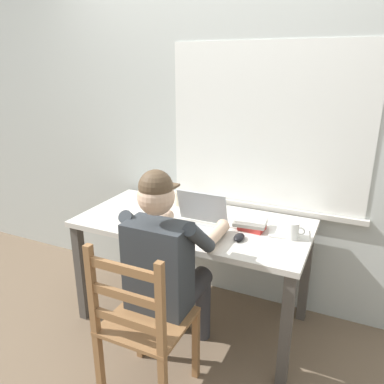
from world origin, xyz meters
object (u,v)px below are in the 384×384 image
Objects in this scene: wooden_chair at (143,325)px; computer_mouse at (239,237)px; coffee_mug_dark at (148,193)px; desk at (193,234)px; laptop at (196,222)px; book_stack_main at (251,223)px; coffee_mug_spare at (293,231)px; seated_person at (168,262)px; coffee_mug_white at (180,198)px.

wooden_chair is 0.73m from computer_mouse.
desk is at bearing -25.68° from coffee_mug_dark.
laptop reaches higher than wooden_chair.
coffee_mug_dark reaches higher than book_stack_main.
book_stack_main is (0.88, -0.20, -0.01)m from coffee_mug_dark.
computer_mouse is at bearing -23.76° from coffee_mug_dark.
laptop is 2.69× the size of coffee_mug_dark.
coffee_mug_dark reaches higher than computer_mouse.
coffee_mug_spare reaches higher than book_stack_main.
coffee_mug_spare is 0.53× the size of book_stack_main.
coffee_mug_dark is (-0.55, 0.68, 0.11)m from seated_person.
seated_person is 0.60m from book_stack_main.
book_stack_main is at bearing 173.90° from coffee_mug_spare.
seated_person is at bearing -142.32° from coffee_mug_spare.
seated_person is at bearing -51.44° from coffee_mug_dark.
wooden_chair is at bearing -117.89° from computer_mouse.
desk is at bearing -174.49° from book_stack_main.
desk is 0.21m from laptop.
laptop reaches higher than desk.
coffee_mug_spare reaches higher than desk.
coffee_mug_white is 0.89m from coffee_mug_spare.
coffee_mug_white is (-0.58, 0.38, 0.03)m from computer_mouse.
desk is at bearing 158.92° from computer_mouse.
seated_person is 0.74m from coffee_mug_white.
computer_mouse is at bearing 62.11° from wooden_chair.
computer_mouse is 0.32m from coffee_mug_spare.
computer_mouse is (0.36, -0.14, 0.11)m from desk.
computer_mouse is (0.31, 0.31, 0.08)m from seated_person.
wooden_chair is 7.74× the size of coffee_mug_white.
coffee_mug_white is 0.63m from book_stack_main.
coffee_mug_white is 0.58× the size of book_stack_main.
desk is 0.76m from wooden_chair.
computer_mouse is at bearing -21.08° from desk.
seated_person reaches higher than desk.
coffee_mug_spare is at bearing 51.27° from wooden_chair.
coffee_mug_dark is at bearing 179.53° from coffee_mug_white.
wooden_chair is 0.70m from laptop.
coffee_mug_dark is 1.16m from coffee_mug_spare.
book_stack_main reaches higher than computer_mouse.
book_stack_main is at bearing 83.84° from computer_mouse.
desk is 0.41m from book_stack_main.
seated_person is 0.76m from coffee_mug_spare.
laptop is 3.30× the size of computer_mouse.
desk is at bearing -179.19° from coffee_mug_spare.
computer_mouse is at bearing -96.16° from book_stack_main.
coffee_mug_spare is (0.86, -0.23, 0.00)m from coffee_mug_white.
desk is 12.41× the size of coffee_mug_white.
laptop is (0.08, -0.12, 0.15)m from desk.
coffee_mug_dark is (-0.86, 0.38, 0.03)m from computer_mouse.
wooden_chair is at bearing -113.34° from book_stack_main.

